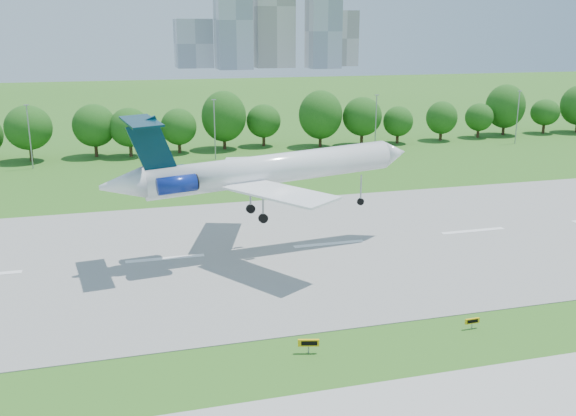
{
  "coord_description": "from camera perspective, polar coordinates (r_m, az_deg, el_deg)",
  "views": [
    {
      "loc": [
        -4.74,
        -46.08,
        25.74
      ],
      "look_at": [
        12.82,
        18.0,
        7.11
      ],
      "focal_mm": 40.0,
      "sensor_mm": 36.0,
      "label": 1
    }
  ],
  "objects": [
    {
      "name": "taxi_sign_centre",
      "position": [
        59.97,
        16.06,
        -9.64
      ],
      "size": [
        1.42,
        0.22,
        0.99
      ],
      "rotation": [
        0.0,
        0.0,
        0.03
      ],
      "color": "gray",
      "rests_on": "ground"
    },
    {
      "name": "runway",
      "position": [
        75.73,
        -10.85,
        -4.47
      ],
      "size": [
        400.0,
        45.0,
        0.08
      ],
      "primitive_type": "cube",
      "color": "gray",
      "rests_on": "ground"
    },
    {
      "name": "skyline",
      "position": [
        449.14,
        -1.89,
        16.25
      ],
      "size": [
        127.0,
        52.0,
        80.0
      ],
      "color": "#B2B2B7",
      "rests_on": "ground"
    },
    {
      "name": "tree_line",
      "position": [
        139.54,
        -13.33,
        7.19
      ],
      "size": [
        288.4,
        8.4,
        10.4
      ],
      "color": "#382314",
      "rests_on": "ground"
    },
    {
      "name": "airliner",
      "position": [
        74.24,
        -2.77,
        3.42
      ],
      "size": [
        37.89,
        27.4,
        12.64
      ],
      "rotation": [
        0.0,
        -0.04,
        0.13
      ],
      "color": "white",
      "rests_on": "ground"
    },
    {
      "name": "ground",
      "position": [
        52.99,
        -8.49,
        -13.59
      ],
      "size": [
        600.0,
        600.0,
        0.0
      ],
      "primitive_type": "plane",
      "color": "#286019",
      "rests_on": "ground"
    },
    {
      "name": "light_poles",
      "position": [
        129.56,
        -14.25,
        6.57
      ],
      "size": [
        175.9,
        0.25,
        12.19
      ],
      "color": "gray",
      "rests_on": "ground"
    },
    {
      "name": "taxi_sign_right",
      "position": [
        53.65,
        1.84,
        -11.91
      ],
      "size": [
        1.76,
        0.63,
        1.24
      ],
      "rotation": [
        0.0,
        0.0,
        -0.25
      ],
      "color": "gray",
      "rests_on": "ground"
    }
  ]
}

